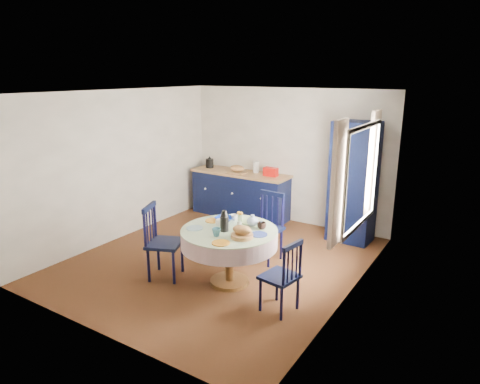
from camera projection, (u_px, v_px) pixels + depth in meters
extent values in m
plane|color=black|center=(219.00, 260.00, 6.51)|extent=(4.50, 4.50, 0.00)
plane|color=white|center=(217.00, 92.00, 5.84)|extent=(4.50, 4.50, 0.00)
cube|color=white|center=(287.00, 156.00, 8.01)|extent=(4.00, 0.02, 2.50)
cube|color=white|center=(121.00, 165.00, 7.20)|extent=(0.02, 4.50, 2.50)
cube|color=white|center=(354.00, 202.00, 5.14)|extent=(0.02, 4.50, 2.50)
plane|color=white|center=(363.00, 177.00, 5.32)|extent=(0.00, 1.20, 1.20)
cube|color=beige|center=(338.00, 184.00, 4.78)|extent=(0.05, 0.34, 1.45)
cube|color=beige|center=(373.00, 163.00, 5.92)|extent=(0.05, 0.34, 1.45)
cube|color=black|center=(240.00, 195.00, 8.43)|extent=(1.94, 0.58, 0.85)
cube|color=#B17B51|center=(240.00, 173.00, 8.31)|extent=(2.00, 0.62, 0.04)
cube|color=#9F0C07|center=(271.00, 172.00, 7.97)|extent=(0.26, 0.14, 0.16)
cube|color=#B17B51|center=(237.00, 172.00, 8.25)|extent=(0.34, 0.24, 0.02)
ellipsoid|color=#A67340|center=(237.00, 168.00, 8.23)|extent=(0.31, 0.20, 0.13)
cylinder|color=silver|center=(256.00, 167.00, 8.25)|extent=(0.12, 0.12, 0.22)
cube|color=black|center=(353.00, 182.00, 7.05)|extent=(0.72, 0.53, 2.01)
cylinder|color=white|center=(332.00, 178.00, 6.96)|extent=(0.04, 0.02, 0.04)
cylinder|color=white|center=(330.00, 213.00, 7.12)|extent=(0.04, 0.02, 0.04)
cylinder|color=brown|center=(230.00, 281.00, 5.80)|extent=(0.53, 0.53, 0.05)
cylinder|color=brown|center=(229.00, 257.00, 5.70)|extent=(0.11, 0.11, 0.70)
cylinder|color=brown|center=(229.00, 232.00, 5.61)|extent=(1.22, 1.22, 0.03)
cylinder|color=silver|center=(229.00, 238.00, 5.63)|extent=(1.28, 1.28, 0.22)
cylinder|color=beige|center=(229.00, 230.00, 5.60)|extent=(1.28, 1.28, 0.01)
cylinder|color=#7FA4AC|center=(195.00, 228.00, 5.64)|extent=(0.22, 0.22, 0.01)
cylinder|color=#C07519|center=(221.00, 243.00, 5.15)|extent=(0.22, 0.22, 0.01)
cylinder|color=navy|center=(259.00, 234.00, 5.42)|extent=(0.22, 0.22, 0.01)
cylinder|color=#A2C576|center=(248.00, 222.00, 5.87)|extent=(0.22, 0.22, 0.01)
cylinder|color=#C07519|center=(213.00, 221.00, 5.93)|extent=(0.22, 0.22, 0.01)
cylinder|color=olive|center=(242.00, 236.00, 5.32)|extent=(0.28, 0.28, 0.05)
ellipsoid|color=#A67340|center=(242.00, 230.00, 5.29)|extent=(0.26, 0.16, 0.11)
cube|color=silver|center=(223.00, 224.00, 5.74)|extent=(0.10, 0.07, 0.04)
cylinder|color=black|center=(174.00, 267.00, 5.72)|extent=(0.04, 0.04, 0.48)
cylinder|color=black|center=(182.00, 256.00, 6.08)|extent=(0.04, 0.04, 0.48)
cylinder|color=black|center=(149.00, 266.00, 5.78)|extent=(0.04, 0.04, 0.48)
cylinder|color=black|center=(158.00, 254.00, 6.14)|extent=(0.04, 0.04, 0.48)
cube|color=black|center=(165.00, 243.00, 5.86)|extent=(0.59, 0.60, 0.04)
cylinder|color=black|center=(145.00, 229.00, 5.64)|extent=(0.04, 0.04, 0.53)
cylinder|color=black|center=(155.00, 220.00, 6.00)|extent=(0.04, 0.04, 0.53)
cube|color=black|center=(149.00, 207.00, 5.76)|extent=(0.20, 0.41, 0.07)
cylinder|color=black|center=(147.00, 228.00, 5.73)|extent=(0.02, 0.02, 0.44)
cylinder|color=black|center=(150.00, 226.00, 5.83)|extent=(0.02, 0.02, 0.44)
cylinder|color=black|center=(153.00, 223.00, 5.92)|extent=(0.02, 0.02, 0.44)
cylinder|color=black|center=(248.00, 246.00, 6.44)|extent=(0.04, 0.04, 0.48)
cylinder|color=black|center=(269.00, 252.00, 6.22)|extent=(0.04, 0.04, 0.48)
cylinder|color=black|center=(261.00, 239.00, 6.71)|extent=(0.04, 0.04, 0.48)
cylinder|color=black|center=(281.00, 244.00, 6.50)|extent=(0.04, 0.04, 0.48)
cube|color=black|center=(265.00, 229.00, 6.40)|extent=(0.49, 0.47, 0.04)
cylinder|color=black|center=(262.00, 207.00, 6.59)|extent=(0.04, 0.04, 0.53)
cylinder|color=black|center=(283.00, 211.00, 6.37)|extent=(0.04, 0.04, 0.53)
cube|color=black|center=(272.00, 194.00, 6.42)|extent=(0.42, 0.07, 0.07)
cylinder|color=black|center=(267.00, 209.00, 6.54)|extent=(0.02, 0.02, 0.44)
cylinder|color=black|center=(272.00, 210.00, 6.49)|extent=(0.02, 0.02, 0.44)
cylinder|color=black|center=(278.00, 212.00, 6.43)|extent=(0.02, 0.02, 0.44)
cylinder|color=black|center=(277.00, 285.00, 5.31)|extent=(0.03, 0.03, 0.41)
cylinder|color=black|center=(260.00, 295.00, 5.08)|extent=(0.03, 0.03, 0.41)
cylinder|color=black|center=(298.00, 293.00, 5.12)|extent=(0.03, 0.03, 0.41)
cylinder|color=black|center=(281.00, 304.00, 4.88)|extent=(0.03, 0.03, 0.41)
cube|color=black|center=(280.00, 277.00, 5.04)|extent=(0.45, 0.46, 0.04)
cylinder|color=black|center=(300.00, 258.00, 4.98)|extent=(0.03, 0.03, 0.46)
cylinder|color=black|center=(284.00, 268.00, 4.74)|extent=(0.03, 0.03, 0.46)
cube|color=black|center=(293.00, 246.00, 4.81)|extent=(0.10, 0.37, 0.06)
cylinder|color=black|center=(297.00, 262.00, 4.93)|extent=(0.02, 0.02, 0.39)
cylinder|color=black|center=(292.00, 265.00, 4.87)|extent=(0.02, 0.02, 0.39)
cylinder|color=black|center=(288.00, 267.00, 4.81)|extent=(0.02, 0.02, 0.39)
imported|color=silver|center=(220.00, 223.00, 5.71)|extent=(0.12, 0.12, 0.10)
imported|color=#2F5D68|center=(216.00, 232.00, 5.36)|extent=(0.11, 0.11, 0.10)
imported|color=black|center=(262.00, 226.00, 5.61)|extent=(0.12, 0.12, 0.09)
imported|color=silver|center=(234.00, 217.00, 5.94)|extent=(0.09, 0.09, 0.08)
imported|color=navy|center=(225.00, 219.00, 5.91)|extent=(0.25, 0.25, 0.06)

